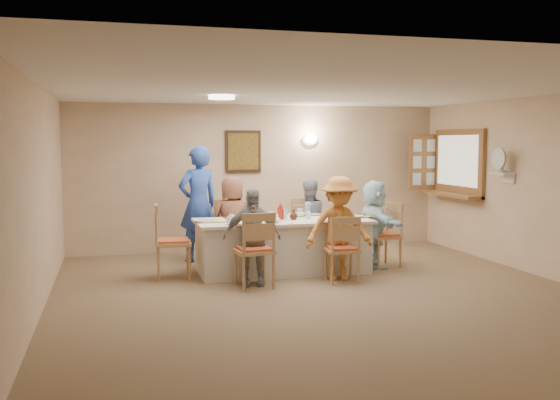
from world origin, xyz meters
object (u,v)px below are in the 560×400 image
object	(u,v)px
chair_left_end	(173,241)
chair_back_left	(231,232)
serving_hatch	(459,163)
diner_front_left	(252,237)
diner_front_right	(339,228)
condiment_ketchup	(280,211)
chair_front_left	(254,249)
diner_right_end	(375,224)
diner_back_left	(232,221)
chair_right_end	(383,235)
diner_back_right	(308,220)
chair_front_right	(342,248)
chair_back_right	(306,229)
caregiver	(198,204)
dining_table	(283,246)
desk_fan	(501,163)

from	to	relation	value
chair_left_end	chair_back_left	bearing A→B (deg)	-46.27
serving_hatch	diner_front_left	size ratio (longest dim) A/B	1.18
diner_front_right	condiment_ketchup	size ratio (longest dim) A/B	5.78
chair_front_left	diner_right_end	distance (m)	2.18
chair_left_end	diner_front_right	distance (m)	2.26
diner_back_left	diner_right_end	distance (m)	2.13
chair_back_left	diner_front_left	bearing A→B (deg)	-96.27
chair_left_end	serving_hatch	bearing A→B (deg)	-75.84
chair_right_end	diner_back_right	size ratio (longest dim) A/B	0.75
chair_right_end	diner_back_left	world-z (taller)	diner_back_left
chair_front_right	diner_right_end	world-z (taller)	diner_right_end
chair_front_left	diner_back_left	world-z (taller)	diner_back_left
chair_front_right	diner_back_right	size ratio (longest dim) A/B	0.70
chair_back_right	diner_front_left	xyz separation A→B (m)	(-1.20, -1.48, 0.15)
diner_back_right	diner_right_end	size ratio (longest dim) A/B	0.99
diner_back_right	diner_right_end	world-z (taller)	diner_right_end
diner_back_left	diner_front_right	world-z (taller)	diner_front_right
caregiver	chair_left_end	bearing A→B (deg)	47.52
serving_hatch	diner_back_left	world-z (taller)	serving_hatch
diner_back_left	caregiver	bearing A→B (deg)	-52.68
serving_hatch	caregiver	bearing A→B (deg)	176.88
chair_front_right	condiment_ketchup	size ratio (longest dim) A/B	3.71
diner_back_left	caregiver	distance (m)	0.69
chair_back_right	serving_hatch	bearing A→B (deg)	11.03
diner_front_right	chair_left_end	bearing A→B (deg)	167.31
serving_hatch	chair_back_left	size ratio (longest dim) A/B	1.52
chair_left_end	chair_right_end	distance (m)	3.10
dining_table	condiment_ketchup	size ratio (longest dim) A/B	10.19
diner_back_right	condiment_ketchup	xyz separation A→B (m)	(-0.64, -0.69, 0.24)
chair_front_left	chair_back_right	bearing A→B (deg)	-131.47
serving_hatch	chair_back_right	xyz separation A→B (m)	(-2.75, -0.11, -1.01)
chair_right_end	caregiver	world-z (taller)	caregiver
diner_front_left	diner_front_right	size ratio (longest dim) A/B	0.91
chair_back_right	diner_back_right	xyz separation A→B (m)	(0.00, -0.12, 0.16)
chair_left_end	diner_right_end	world-z (taller)	diner_right_end
desk_fan	chair_left_end	bearing A→B (deg)	174.75
diner_back_left	desk_fan	bearing A→B (deg)	157.30
chair_front_right	caregiver	distance (m)	2.59
diner_front_left	caregiver	size ratio (longest dim) A/B	0.71
chair_back_right	chair_front_right	size ratio (longest dim) A/B	1.08
chair_back_left	condiment_ketchup	distance (m)	1.06
desk_fan	chair_front_right	distance (m)	2.88
caregiver	diner_front_left	bearing A→B (deg)	84.84
chair_front_left	chair_front_right	bearing A→B (deg)	175.40
serving_hatch	diner_back_left	bearing A→B (deg)	-176.66
chair_front_left	diner_front_left	size ratio (longest dim) A/B	0.78
chair_back_right	diner_front_left	distance (m)	1.91
diner_back_right	diner_front_left	xyz separation A→B (m)	(-1.20, -1.36, -0.01)
desk_fan	condiment_ketchup	bearing A→B (deg)	172.56
desk_fan	diner_front_right	bearing A→B (deg)	-174.79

